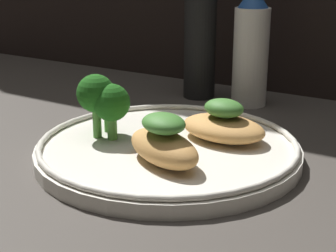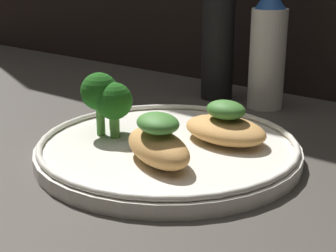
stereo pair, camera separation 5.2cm
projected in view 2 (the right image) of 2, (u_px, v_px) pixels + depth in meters
ground_plane at (168, 162)px, 53.04cm from camera, size 180.00×180.00×1.00cm
plate at (168, 148)px, 52.57cm from camera, size 26.97×26.97×2.00cm
grilled_meat_front at (158, 143)px, 47.21cm from camera, size 10.14×7.81×4.77cm
grilled_meat_middle at (225, 127)px, 52.86cm from camera, size 9.86×7.14×4.35cm
broccoli_bunch at (107, 97)px, 53.92cm from camera, size 5.68×5.61×6.80cm
sauce_bottle at (268, 51)px, 68.06cm from camera, size 4.77×4.77×16.13cm
pepper_grinder at (218, 35)px, 72.23cm from camera, size 4.55×4.55×19.79cm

